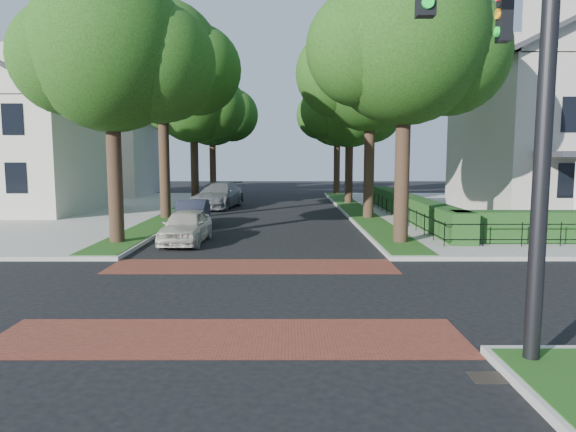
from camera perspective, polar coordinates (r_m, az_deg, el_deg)
The scene contains 22 objects.
ground at distance 13.18m, azimuth -4.94°, elevation -8.56°, with size 120.00×120.00×0.00m, color black.
crosswalk_far at distance 16.28m, azimuth -3.99°, elevation -5.60°, with size 9.00×2.20×0.01m, color maroon.
crosswalk_near at distance 10.13m, azimuth -6.50°, elevation -13.26°, with size 9.00×2.20×0.01m, color maroon.
storm_drain at distance 8.99m, azimuth 21.67°, elevation -16.34°, with size 0.65×0.45×0.01m, color black.
grass_strip_ne at distance 32.23m, azimuth 7.58°, elevation 0.71°, with size 1.60×29.80×0.02m, color #1E4313.
grass_strip_nw at distance 32.59m, azimuth -11.59°, elevation 0.69°, with size 1.60×29.80×0.02m, color #1E4313.
tree_right_near at distance 20.83m, azimuth 13.05°, elevation 18.03°, with size 7.75×6.67×10.66m.
tree_right_mid at distance 28.64m, azimuth 9.32°, elevation 15.66°, with size 8.25×7.09×11.22m.
tree_right_far at distance 37.33m, azimuth 6.99°, elevation 11.89°, with size 7.25×6.23×9.74m.
tree_right_back at distance 46.28m, azimuth 5.61°, elevation 11.32°, with size 7.50×6.45×10.20m.
tree_left_near at distance 21.28m, azimuth -18.68°, elevation 16.62°, with size 7.50×6.45×10.20m.
tree_left_mid at distance 29.08m, azimuth -13.53°, elevation 16.14°, with size 8.00×6.88×11.48m.
tree_left_far at distance 37.64m, azimuth -10.27°, elevation 12.11°, with size 7.00×6.02×9.86m.
tree_left_back at distance 46.53m, azimuth -8.27°, elevation 11.43°, with size 7.75×6.66×10.44m.
hedge_main_road at distance 28.57m, azimuth 13.27°, elevation 1.03°, with size 1.00×18.00×1.20m, color #143B14.
fence_main_road at distance 28.41m, azimuth 11.69°, elevation 0.73°, with size 0.06×18.00×0.90m, color black, non-canonical shape.
house_left_near at distance 34.90m, azimuth -28.81°, elevation 8.43°, with size 10.00×9.00×10.14m.
house_left_far at distance 47.68m, azimuth -20.67°, elevation 8.11°, with size 10.00×9.00×10.14m.
traffic_signal at distance 9.17m, azimuth 25.07°, elevation 13.93°, with size 2.17×2.00×8.00m.
parked_car_front at distance 20.83m, azimuth -11.28°, elevation -1.13°, with size 1.62×4.02×1.37m, color beige.
parked_car_middle at distance 25.72m, azimuth -10.62°, elevation 0.29°, with size 1.40×4.01×1.32m, color #222533.
parked_car_rear at distance 34.87m, azimuth -7.73°, elevation 2.30°, with size 2.41×5.93×1.72m, color gray.
Camera 1 is at (1.10, -12.67, 3.44)m, focal length 32.00 mm.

